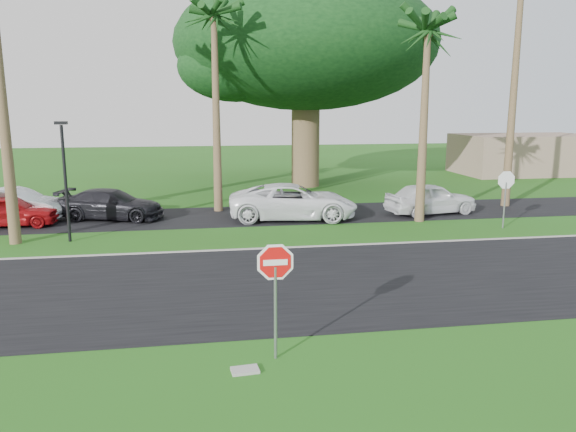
% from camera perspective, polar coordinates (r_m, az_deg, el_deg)
% --- Properties ---
extents(ground, '(120.00, 120.00, 0.00)m').
position_cam_1_polar(ground, '(14.91, -4.83, -9.42)').
color(ground, '#245515').
rests_on(ground, ground).
extents(road, '(120.00, 8.00, 0.02)m').
position_cam_1_polar(road, '(16.79, -5.37, -7.00)').
color(road, black).
rests_on(road, ground).
extents(parking_strip, '(120.00, 5.00, 0.02)m').
position_cam_1_polar(parking_strip, '(26.95, -6.94, -0.05)').
color(parking_strip, black).
rests_on(parking_strip, ground).
extents(curb, '(120.00, 0.12, 0.06)m').
position_cam_1_polar(curb, '(20.66, -6.16, -3.46)').
color(curb, gray).
rests_on(curb, ground).
extents(stop_sign_near, '(1.05, 0.07, 2.62)m').
position_cam_1_polar(stop_sign_near, '(11.56, -1.30, -6.26)').
color(stop_sign_near, gray).
rests_on(stop_sign_near, ground).
extents(stop_sign_far, '(1.05, 0.07, 2.62)m').
position_cam_1_polar(stop_sign_far, '(25.73, 21.25, 2.71)').
color(stop_sign_far, gray).
rests_on(stop_sign_far, ground).
extents(palm_center, '(5.00, 5.00, 10.50)m').
position_cam_1_polar(palm_center, '(28.21, -7.54, 19.13)').
color(palm_center, brown).
rests_on(palm_center, ground).
extents(palm_right_near, '(5.00, 5.00, 9.50)m').
position_cam_1_polar(palm_right_near, '(26.10, 14.01, 17.40)').
color(palm_right_near, brown).
rests_on(palm_right_near, ground).
extents(canopy_tree, '(16.50, 16.50, 13.12)m').
position_cam_1_polar(canopy_tree, '(36.78, 1.85, 17.01)').
color(canopy_tree, brown).
rests_on(canopy_tree, ground).
extents(streetlight_right, '(0.45, 0.25, 4.64)m').
position_cam_1_polar(streetlight_right, '(23.11, -21.72, 3.99)').
color(streetlight_right, black).
rests_on(streetlight_right, ground).
extents(building_far, '(10.00, 6.00, 3.00)m').
position_cam_1_polar(building_far, '(47.26, 22.84, 5.82)').
color(building_far, gray).
rests_on(building_far, ground).
extents(car_silver, '(4.73, 2.50, 1.48)m').
position_cam_1_polar(car_silver, '(28.52, -25.90, 1.01)').
color(car_silver, silver).
rests_on(car_silver, ground).
extents(car_red, '(4.03, 1.66, 1.37)m').
position_cam_1_polar(car_red, '(27.30, -26.43, 0.43)').
color(car_red, '#A00D11').
rests_on(car_red, ground).
extents(car_dark, '(5.13, 3.11, 1.39)m').
position_cam_1_polar(car_dark, '(27.26, -17.48, 1.10)').
color(car_dark, black).
rests_on(car_dark, ground).
extents(car_minivan, '(6.19, 3.41, 1.64)m').
position_cam_1_polar(car_minivan, '(26.00, 0.55, 1.44)').
color(car_minivan, white).
rests_on(car_minivan, ground).
extents(car_pickup, '(4.75, 2.63, 1.53)m').
position_cam_1_polar(car_pickup, '(28.10, 14.29, 1.71)').
color(car_pickup, white).
rests_on(car_pickup, ground).
extents(utility_slab, '(0.58, 0.40, 0.06)m').
position_cam_1_polar(utility_slab, '(11.68, -4.39, -15.35)').
color(utility_slab, '#9A9992').
rests_on(utility_slab, ground).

